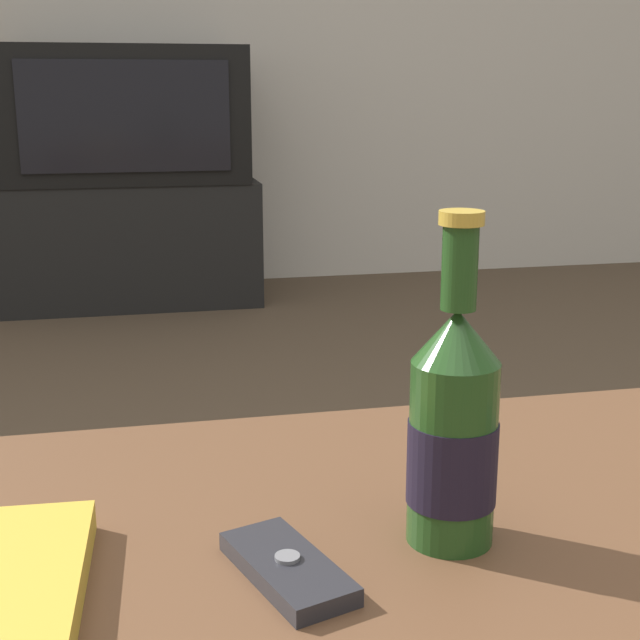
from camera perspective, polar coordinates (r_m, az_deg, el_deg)
The scene contains 4 objects.
tv_stand at distance 3.25m, azimuth -11.93°, elevation 4.96°, with size 0.88×0.44×0.43m.
television at distance 3.20m, azimuth -12.35°, elevation 12.72°, with size 0.81×0.47×0.45m.
beer_bottle at distance 0.68m, azimuth 8.52°, elevation -6.94°, with size 0.07×0.07×0.25m.
cell_phone at distance 0.65m, azimuth -2.10°, elevation -15.57°, with size 0.09×0.13×0.02m.
Camera 1 is at (-0.20, -0.48, 0.74)m, focal length 50.00 mm.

